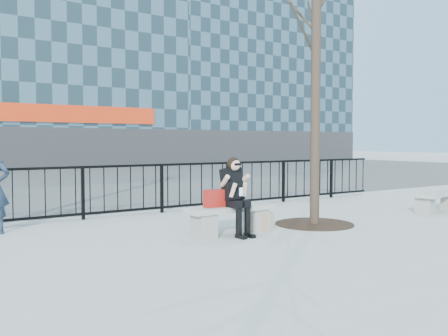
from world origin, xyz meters
TOP-DOWN VIEW (x-y plane):
  - ground at (0.00, 0.00)m, footprint 120.00×120.00m
  - street_surface at (0.00, 15.00)m, footprint 60.00×23.00m
  - railing at (0.00, 3.00)m, footprint 14.00×0.06m
  - building_right at (20.00, 27.00)m, footprint 16.20×10.20m
  - tree_right at (4.50, 2.60)m, footprint 2.80×2.80m
  - tree_grate at (1.90, -0.10)m, footprint 1.50×1.50m
  - bench_main at (0.00, 0.00)m, footprint 1.65×0.46m
  - bench_second at (5.50, -0.40)m, footprint 1.49×0.42m
  - seated_woman at (0.00, -0.16)m, footprint 0.50×0.64m
  - handbag at (-0.32, 0.02)m, footprint 0.36×0.17m
  - shopping_bag at (0.67, -0.12)m, footprint 0.36×0.21m

SIDE VIEW (x-z plane):
  - ground at x=0.00m, z-range 0.00..0.00m
  - street_surface at x=0.00m, z-range 0.00..0.01m
  - tree_grate at x=1.90m, z-range 0.00..0.02m
  - shopping_bag at x=0.67m, z-range 0.00..0.33m
  - bench_second at x=5.50m, z-range 0.05..0.49m
  - bench_main at x=0.00m, z-range 0.06..0.55m
  - railing at x=0.00m, z-range 0.00..1.11m
  - handbag at x=-0.32m, z-range 0.49..0.79m
  - seated_woman at x=0.00m, z-range 0.00..1.34m
  - tree_right at x=4.50m, z-range 1.74..8.74m
  - building_right at x=20.00m, z-range 0.00..20.60m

